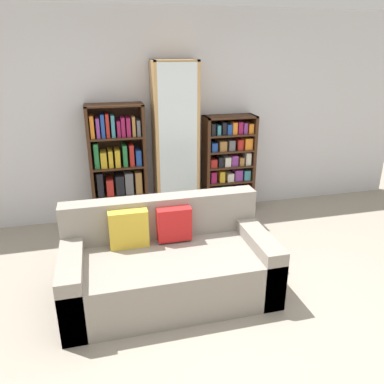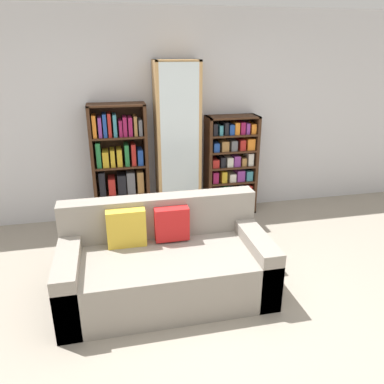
{
  "view_description": "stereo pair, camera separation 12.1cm",
  "coord_description": "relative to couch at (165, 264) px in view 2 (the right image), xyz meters",
  "views": [
    {
      "loc": [
        -0.88,
        -2.48,
        2.19
      ],
      "look_at": [
        0.09,
        1.34,
        0.69
      ],
      "focal_mm": 35.0,
      "sensor_mm": 36.0,
      "label": 1
    },
    {
      "loc": [
        -0.77,
        -2.51,
        2.19
      ],
      "look_at": [
        0.09,
        1.34,
        0.69
      ],
      "focal_mm": 35.0,
      "sensor_mm": 36.0,
      "label": 2
    }
  ],
  "objects": [
    {
      "name": "display_cabinet",
      "position": [
        0.44,
        1.71,
        0.73
      ],
      "size": [
        0.57,
        0.36,
        2.08
      ],
      "color": "tan",
      "rests_on": "ground"
    },
    {
      "name": "bookshelf_left",
      "position": [
        -0.32,
        1.73,
        0.44
      ],
      "size": [
        0.71,
        0.32,
        1.57
      ],
      "color": "#3D2314",
      "rests_on": "ground"
    },
    {
      "name": "couch",
      "position": [
        0.0,
        0.0,
        0.0
      ],
      "size": [
        1.91,
        0.95,
        0.87
      ],
      "color": "gray",
      "rests_on": "ground"
    },
    {
      "name": "wall_back",
      "position": [
        0.35,
        1.93,
        1.05
      ],
      "size": [
        7.17,
        0.06,
        2.7
      ],
      "color": "silver",
      "rests_on": "ground"
    },
    {
      "name": "bookshelf_right",
      "position": [
        1.2,
        1.73,
        0.36
      ],
      "size": [
        0.7,
        0.32,
        1.37
      ],
      "color": "#3D2314",
      "rests_on": "ground"
    },
    {
      "name": "ground_plane",
      "position": [
        0.35,
        -0.52,
        -0.3
      ],
      "size": [
        16.0,
        16.0,
        0.0
      ],
      "primitive_type": "plane",
      "color": "gray"
    },
    {
      "name": "wine_bottle",
      "position": [
        0.9,
        0.81,
        -0.16
      ],
      "size": [
        0.08,
        0.08,
        0.36
      ],
      "color": "black",
      "rests_on": "ground"
    }
  ]
}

